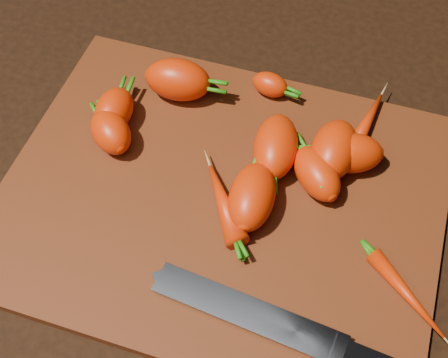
% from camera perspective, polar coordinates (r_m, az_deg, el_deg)
% --- Properties ---
extents(ground, '(2.00, 2.00, 0.01)m').
position_cam_1_polar(ground, '(0.73, -0.24, -2.19)').
color(ground, black).
extents(cutting_board, '(0.50, 0.40, 0.01)m').
position_cam_1_polar(cutting_board, '(0.72, -0.25, -1.72)').
color(cutting_board, '#63280E').
rests_on(cutting_board, ground).
extents(carrot_0, '(0.09, 0.06, 0.05)m').
position_cam_1_polar(carrot_0, '(0.80, -4.23, 9.04)').
color(carrot_0, red).
rests_on(carrot_0, cutting_board).
extents(carrot_1, '(0.08, 0.08, 0.04)m').
position_cam_1_polar(carrot_1, '(0.75, -10.32, 4.28)').
color(carrot_1, red).
rests_on(carrot_1, cutting_board).
extents(carrot_2, '(0.06, 0.10, 0.05)m').
position_cam_1_polar(carrot_2, '(0.73, 4.75, 2.97)').
color(carrot_2, red).
rests_on(carrot_2, cutting_board).
extents(carrot_3, '(0.06, 0.09, 0.05)m').
position_cam_1_polar(carrot_3, '(0.68, 2.57, -1.64)').
color(carrot_3, red).
rests_on(carrot_3, cutting_board).
extents(carrot_4, '(0.09, 0.07, 0.05)m').
position_cam_1_polar(carrot_4, '(0.74, 11.43, 2.35)').
color(carrot_4, red).
rests_on(carrot_4, cutting_board).
extents(carrot_5, '(0.05, 0.04, 0.03)m').
position_cam_1_polar(carrot_5, '(0.81, 4.25, 8.61)').
color(carrot_5, red).
rests_on(carrot_5, cutting_board).
extents(carrot_6, '(0.08, 0.09, 0.04)m').
position_cam_1_polar(carrot_6, '(0.71, 8.48, 0.51)').
color(carrot_6, red).
rests_on(carrot_6, cutting_board).
extents(carrot_7, '(0.04, 0.11, 0.02)m').
position_cam_1_polar(carrot_7, '(0.79, 12.92, 5.06)').
color(carrot_7, red).
rests_on(carrot_7, cutting_board).
extents(carrot_8, '(0.09, 0.08, 0.02)m').
position_cam_1_polar(carrot_8, '(0.67, 16.41, -10.09)').
color(carrot_8, red).
rests_on(carrot_8, cutting_board).
extents(carrot_9, '(0.08, 0.10, 0.03)m').
position_cam_1_polar(carrot_9, '(0.69, -0.05, -2.19)').
color(carrot_9, red).
rests_on(carrot_9, cutting_board).
extents(carrot_10, '(0.06, 0.09, 0.05)m').
position_cam_1_polar(carrot_10, '(0.73, 10.01, 2.62)').
color(carrot_10, red).
rests_on(carrot_10, cutting_board).
extents(carrot_11, '(0.05, 0.07, 0.04)m').
position_cam_1_polar(carrot_11, '(0.78, -10.02, 6.21)').
color(carrot_11, red).
rests_on(carrot_11, cutting_board).
extents(knife, '(0.31, 0.06, 0.02)m').
position_cam_1_polar(knife, '(0.64, 3.35, -12.51)').
color(knife, gray).
rests_on(knife, cutting_board).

